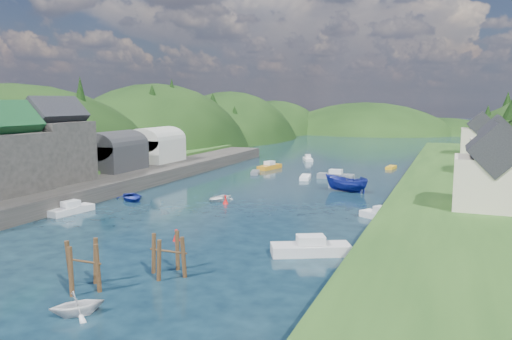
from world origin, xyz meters
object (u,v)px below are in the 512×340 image
at_px(piling_cluster_near, 84,270).
at_px(channel_buoy_far, 225,200).
at_px(piling_cluster_far, 169,259).
at_px(channel_buoy_near, 176,236).

height_order(piling_cluster_near, channel_buoy_far, piling_cluster_near).
bearing_deg(piling_cluster_far, channel_buoy_far, 105.88).
relative_size(piling_cluster_near, piling_cluster_far, 1.08).
bearing_deg(piling_cluster_near, channel_buoy_near, 91.46).
distance_m(piling_cluster_near, channel_buoy_far, 29.44).
bearing_deg(piling_cluster_near, channel_buoy_far, 96.15).
relative_size(piling_cluster_near, channel_buoy_near, 3.55).
distance_m(channel_buoy_near, channel_buoy_far, 16.82).
height_order(piling_cluster_near, channel_buoy_near, piling_cluster_near).
distance_m(piling_cluster_far, channel_buoy_far, 25.67).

